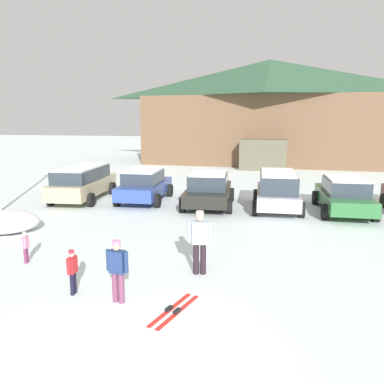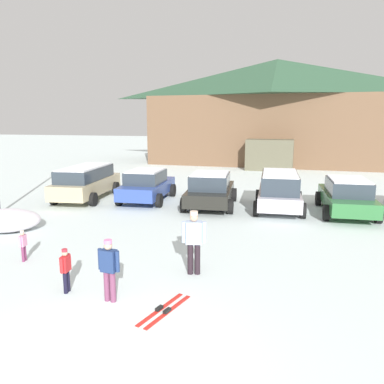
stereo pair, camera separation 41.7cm
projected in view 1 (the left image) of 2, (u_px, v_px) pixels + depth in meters
name	position (u px, v px, depth m)	size (l,w,h in m)	color
ground	(111.00, 364.00, 6.11)	(160.00, 160.00, 0.00)	silver
ski_lodge	(268.00, 112.00, 33.35)	(22.25, 10.58, 9.06)	brown
parked_beige_suv	(83.00, 182.00, 18.45)	(2.44, 4.91, 1.66)	tan
parked_blue_hatchback	(144.00, 185.00, 18.10)	(2.27, 4.15, 1.56)	#314B9F
parked_black_sedan	(209.00, 189.00, 17.00)	(2.46, 4.26, 1.58)	black
parked_silver_wagon	(277.00, 189.00, 16.41)	(2.19, 4.16, 1.68)	silver
parked_green_coupe	(344.00, 195.00, 15.88)	(2.22, 4.55, 1.53)	#2F6F39
skier_teen_in_navy_coat	(117.00, 268.00, 8.03)	(0.52, 0.24, 1.41)	#713958
skier_child_in_red_jacket	(72.00, 269.00, 8.46)	(0.16, 0.39, 1.05)	black
skier_adult_in_blue_parka	(200.00, 239.00, 9.50)	(0.61, 0.31, 1.67)	black
skier_child_in_pink_snowsuit	(25.00, 245.00, 10.33)	(0.15, 0.33, 0.89)	#753055
pair_of_skis	(174.00, 310.00, 7.78)	(0.74, 1.60, 0.08)	red
plowed_snow_pile	(4.00, 222.00, 13.26)	(2.55, 2.04, 0.73)	white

